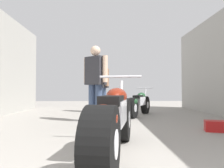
% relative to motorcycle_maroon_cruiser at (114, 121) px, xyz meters
% --- Properties ---
extents(ground_plane, '(19.06, 19.06, 0.00)m').
position_rel_motorcycle_maroon_cruiser_xyz_m(ground_plane, '(0.05, 2.08, -0.39)').
color(ground_plane, gray).
extents(motorcycle_maroon_cruiser, '(0.71, 2.02, 0.94)m').
position_rel_motorcycle_maroon_cruiser_xyz_m(motorcycle_maroon_cruiser, '(0.00, 0.00, 0.00)').
color(motorcycle_maroon_cruiser, black).
rests_on(motorcycle_maroon_cruiser, ground_plane).
extents(motorcycle_black_naked, '(0.93, 1.64, 0.82)m').
position_rel_motorcycle_maroon_cruiser_xyz_m(motorcycle_black_naked, '(0.86, 3.61, -0.03)').
color(motorcycle_black_naked, black).
rests_on(motorcycle_black_naked, ground_plane).
extents(mechanic_in_blue, '(0.62, 0.54, 1.77)m').
position_rel_motorcycle_maroon_cruiser_xyz_m(mechanic_in_blue, '(-0.34, 2.56, 0.62)').
color(mechanic_in_blue, '#384766').
rests_on(mechanic_in_blue, ground_plane).
extents(mechanic_with_helmet, '(0.51, 0.58, 1.70)m').
position_rel_motorcycle_maroon_cruiser_xyz_m(mechanic_with_helmet, '(-0.23, 4.59, 0.63)').
color(mechanic_with_helmet, '#384766').
rests_on(mechanic_with_helmet, ground_plane).
extents(red_toolbox, '(0.40, 0.33, 0.19)m').
position_rel_motorcycle_maroon_cruiser_xyz_m(red_toolbox, '(1.85, 1.34, -0.29)').
color(red_toolbox, '#B21919').
rests_on(red_toolbox, ground_plane).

